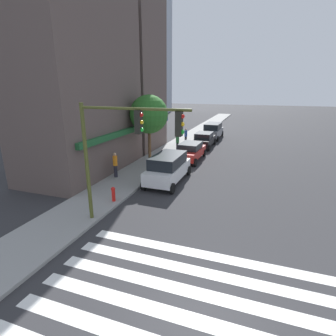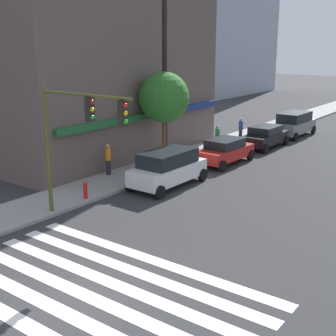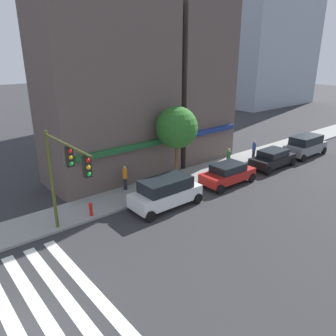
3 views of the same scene
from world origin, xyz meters
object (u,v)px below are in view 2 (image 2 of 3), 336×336
fire_hydrant (85,189)px  street_tree (164,98)px  pedestrian_green_top (217,137)px  pedestrian_orange_vest (108,159)px  pedestrian_blue_shirt (241,129)px  traffic_signal (76,127)px  suv_white (168,167)px  sedan_red (225,151)px  sedan_black (265,136)px  suv_grey (294,123)px

fire_hydrant → street_tree: street_tree is taller
pedestrian_green_top → pedestrian_orange_vest: (-8.99, 1.79, 0.00)m
pedestrian_orange_vest → pedestrian_blue_shirt: size_ratio=1.00×
traffic_signal → suv_white: traffic_signal is taller
sedan_red → pedestrian_blue_shirt: bearing=20.9°
pedestrian_orange_vest → sedan_black: bearing=-172.5°
suv_grey → pedestrian_green_top: bearing=168.6°
pedestrian_orange_vest → sedan_red: bearing=174.9°
suv_white → pedestrian_green_top: 8.55m
traffic_signal → sedan_black: bearing=0.6°
pedestrian_green_top → suv_white: bearing=-23.0°
traffic_signal → street_tree: (9.81, 3.00, 0.09)m
suv_grey → pedestrian_orange_vest: (-17.90, 3.73, 0.04)m
suv_white → street_tree: 5.41m
pedestrian_blue_shirt → fire_hydrant: bearing=-93.6°
sedan_black → pedestrian_green_top: size_ratio=2.49×
traffic_signal → sedan_red: 12.90m
sedan_red → pedestrian_green_top: size_ratio=2.51×
pedestrian_orange_vest → pedestrian_blue_shirt: bearing=-162.9°
pedestrian_green_top → pedestrian_orange_vest: same height
sedan_black → pedestrian_blue_shirt: pedestrian_blue_shirt is taller
sedan_red → sedan_black: (5.81, 0.00, 0.00)m
traffic_signal → pedestrian_blue_shirt: 18.96m
suv_white → suv_grey: same height
traffic_signal → sedan_black: size_ratio=1.29×
sedan_red → pedestrian_green_top: bearing=41.3°
pedestrian_orange_vest → fire_hydrant: (-3.73, -2.03, -0.46)m
suv_white → suv_grey: bearing=0.3°
pedestrian_green_top → street_tree: size_ratio=0.31×
sedan_black → pedestrian_orange_vest: pedestrian_orange_vest is taller
sedan_black → pedestrian_blue_shirt: size_ratio=2.49×
sedan_black → fire_hydrant: sedan_black is taller
fire_hydrant → sedan_black: bearing=-6.0°
suv_grey → sedan_red: bearing=-179.1°
traffic_signal → fire_hydrant: (2.08, 1.90, -3.52)m
traffic_signal → pedestrian_green_top: traffic_signal is taller
sedan_black → suv_grey: size_ratio=0.93×
traffic_signal → pedestrian_blue_shirt: (18.56, 2.34, -3.06)m
suv_white → pedestrian_blue_shirt: size_ratio=2.66×
suv_white → sedan_red: bearing=0.3°
suv_white → sedan_black: suv_white is taller
pedestrian_blue_shirt → traffic_signal: bearing=-87.9°
traffic_signal → pedestrian_green_top: 15.26m
suv_white → street_tree: (3.35, 2.80, 3.19)m
traffic_signal → suv_white: 7.18m
suv_grey → pedestrian_blue_shirt: 5.58m
traffic_signal → pedestrian_orange_vest: size_ratio=3.20×
suv_white → sedan_red: size_ratio=1.06×
traffic_signal → sedan_black: 18.58m
pedestrian_green_top → street_tree: 5.96m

